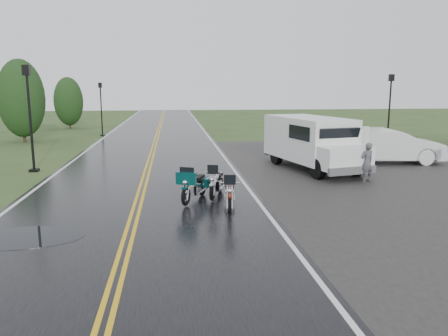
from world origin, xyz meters
name	(u,v)px	position (x,y,z in m)	size (l,w,h in m)	color
ground	(134,218)	(0.00, 0.00, 0.00)	(120.00, 120.00, 0.00)	#2D471E
road	(150,160)	(0.00, 10.00, 0.02)	(8.00, 100.00, 0.04)	black
parking_pad	(407,174)	(11.00, 5.00, 0.01)	(14.00, 24.00, 0.03)	black
motorcycle_red	(230,197)	(2.70, -0.17, 0.56)	(0.69, 1.89, 1.12)	#5D1B0A
motorcycle_teal	(186,189)	(1.49, 0.88, 0.60)	(0.73, 2.02, 1.19)	#053938
motorcycle_silver	(212,185)	(2.35, 1.37, 0.57)	(0.70, 1.93, 1.14)	#B5B7BE
van_white	(319,150)	(6.85, 4.37, 1.19)	(2.27, 6.06, 2.38)	white
person_at_van	(367,163)	(8.58, 3.72, 0.76)	(0.55, 0.36, 1.51)	#4E4F53
sedan_white	(390,146)	(11.53, 7.64, 0.83)	(1.75, 5.03, 1.66)	silver
lamp_post_near_left	(30,119)	(-4.92, 7.53, 2.31)	(0.40, 0.40, 4.62)	black
lamp_post_far_left	(101,109)	(-4.14, 21.89, 2.02)	(0.35, 0.35, 4.04)	black
lamp_post_far_right	(389,109)	(15.04, 14.67, 2.26)	(0.39, 0.39, 4.51)	black
tree_left_mid	(22,107)	(-8.78, 18.59, 2.35)	(3.01, 3.01, 4.70)	#1E3D19
tree_left_far	(69,107)	(-7.97, 28.52, 1.95)	(2.53, 2.53, 3.89)	#1E3D19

